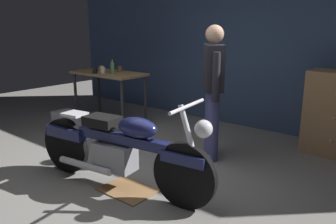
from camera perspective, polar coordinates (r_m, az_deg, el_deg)
name	(u,v)px	position (r m, az deg, el deg)	size (l,w,h in m)	color
ground_plane	(127,181)	(3.81, -6.92, -11.56)	(12.00, 12.00, 0.00)	gray
back_wall	(250,32)	(5.73, 13.62, 12.91)	(8.00, 0.12, 3.10)	#384C70
workbench	(109,79)	(5.80, -9.98, 5.54)	(1.30, 0.64, 0.90)	#99724C
motorcycle	(119,148)	(3.51, -8.22, -5.96)	(2.18, 0.67, 1.00)	black
person_standing	(213,87)	(4.21, 7.58, 4.21)	(0.41, 0.46, 1.67)	#4D508F
drip_tray	(128,190)	(3.62, -6.84, -12.93)	(0.56, 0.40, 0.01)	olive
storage_bin	(68,122)	(5.60, -16.50, -1.64)	(0.44, 0.32, 0.34)	gray
mug_brown_stoneware	(120,69)	(5.81, -8.13, 7.20)	(0.11, 0.08, 0.09)	brown
mug_black_matte	(95,70)	(5.66, -12.21, 6.95)	(0.11, 0.08, 0.11)	black
mug_white_ceramic	(103,70)	(5.70, -10.96, 6.99)	(0.12, 0.08, 0.10)	white
mug_yellow_tall	(102,69)	(5.88, -11.14, 7.18)	(0.11, 0.07, 0.10)	yellow
bottle	(112,68)	(5.60, -9.36, 7.41)	(0.06, 0.06, 0.24)	#4C8C4C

